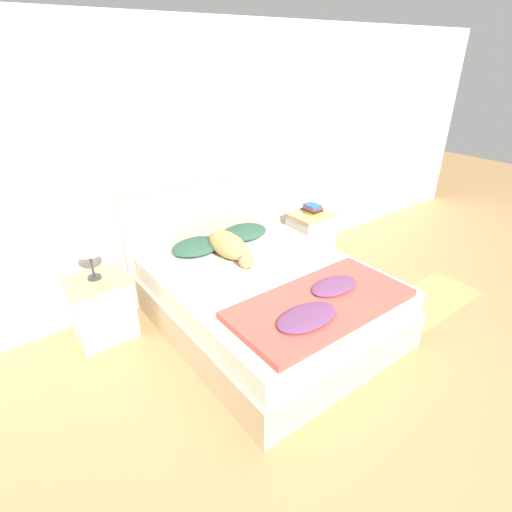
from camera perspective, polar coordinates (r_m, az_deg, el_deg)
ground_plane at (r=3.25m, az=14.16°, el=-18.21°), size 16.00×16.00×0.00m
wall_back at (r=4.05m, az=-7.71°, el=12.82°), size 9.00×0.06×2.55m
bed at (r=3.61m, az=1.95°, el=-6.48°), size 1.71×2.02×0.54m
headboard at (r=4.20m, az=-6.87°, el=3.76°), size 1.79×0.06×1.18m
nightstand_left at (r=3.73m, az=-21.20°, el=-6.92°), size 0.50×0.43×0.58m
nightstand_right at (r=4.84m, az=7.77°, el=2.89°), size 0.50×0.43×0.58m
pillow_left at (r=3.87m, az=-8.47°, el=1.37°), size 0.49×0.37×0.11m
pillow_right at (r=4.14m, az=-1.67°, el=3.45°), size 0.49×0.37×0.11m
quilt at (r=3.06m, az=9.19°, el=-6.75°), size 1.42×0.70×0.10m
dog at (r=3.73m, az=-3.87°, el=1.44°), size 0.25×0.76×0.23m
book_stack at (r=4.71m, az=8.10°, el=6.66°), size 0.18×0.23×0.11m
table_lamp at (r=3.47m, az=-22.84°, el=1.01°), size 0.20×0.20×0.36m
rug at (r=4.48m, az=23.52°, el=-5.73°), size 1.17×0.55×0.00m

